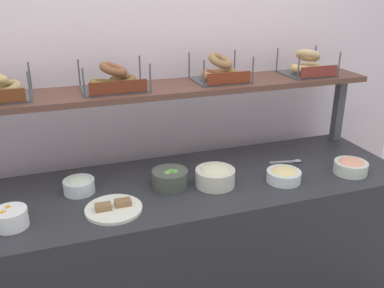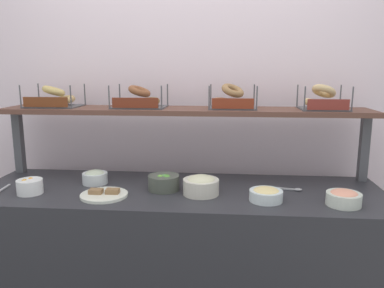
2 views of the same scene
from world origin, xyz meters
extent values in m
cube|color=white|center=(0.00, 0.55, 1.20)|extent=(3.48, 0.06, 2.40)
cube|color=#2D2D33|center=(0.00, 0.00, 0.42)|extent=(2.28, 0.70, 0.85)
cube|color=#4C4C51|center=(-1.08, 0.27, 1.05)|extent=(0.05, 0.05, 0.40)
cube|color=#4C4C51|center=(1.08, 0.27, 1.05)|extent=(0.05, 0.05, 0.40)
cube|color=brown|center=(0.00, 0.27, 1.26)|extent=(2.24, 0.32, 0.03)
cylinder|color=silver|center=(0.84, -0.18, 0.88)|extent=(0.17, 0.17, 0.06)
ellipsoid|color=#F9A182|center=(0.84, -0.18, 0.91)|extent=(0.13, 0.13, 0.04)
cylinder|color=#4B5146|center=(-0.09, -0.01, 0.89)|extent=(0.18, 0.18, 0.08)
sphere|color=#61AF42|center=(-0.08, -0.01, 0.92)|extent=(0.04, 0.04, 0.04)
sphere|color=#6CB142|center=(-0.10, -0.03, 0.92)|extent=(0.04, 0.04, 0.04)
sphere|color=#629D58|center=(-0.09, -0.01, 0.92)|extent=(0.04, 0.04, 0.04)
sphere|color=#579E3D|center=(-0.07, -0.03, 0.92)|extent=(0.05, 0.05, 0.05)
cylinder|color=beige|center=(0.13, -0.07, 0.89)|extent=(0.19, 0.19, 0.08)
ellipsoid|color=beige|center=(0.13, -0.07, 0.93)|extent=(0.15, 0.15, 0.06)
cylinder|color=white|center=(0.47, -0.15, 0.88)|extent=(0.17, 0.17, 0.06)
ellipsoid|color=#F5DA8F|center=(0.47, -0.15, 0.90)|extent=(0.13, 0.13, 0.04)
cylinder|color=white|center=(-0.80, -0.14, 0.89)|extent=(0.14, 0.14, 0.08)
sphere|color=#F6AC42|center=(-0.82, -0.15, 0.92)|extent=(0.03, 0.03, 0.03)
sphere|color=orange|center=(-0.81, -0.12, 0.92)|extent=(0.03, 0.03, 0.03)
sphere|color=gold|center=(-0.83, -0.16, 0.92)|extent=(0.03, 0.03, 0.03)
cylinder|color=white|center=(-0.51, 0.07, 0.88)|extent=(0.15, 0.15, 0.06)
ellipsoid|color=beige|center=(-0.51, 0.07, 0.91)|extent=(0.11, 0.11, 0.05)
cylinder|color=white|center=(-0.39, -0.15, 0.86)|extent=(0.25, 0.25, 0.01)
cube|color=olive|center=(-0.43, -0.15, 0.88)|extent=(0.07, 0.05, 0.02)
cube|color=olive|center=(-0.34, -0.14, 0.88)|extent=(0.07, 0.05, 0.02)
cube|color=#B7B7BC|center=(0.57, 0.05, 0.86)|extent=(0.14, 0.04, 0.01)
ellipsoid|color=#B7B7BC|center=(0.66, 0.03, 0.86)|extent=(0.04, 0.03, 0.01)
cube|color=#B7B7BC|center=(-0.98, -0.09, 0.86)|extent=(0.02, 0.14, 0.01)
cube|color=#4C4C51|center=(-0.83, 0.29, 1.28)|extent=(0.33, 0.24, 0.01)
cylinder|color=#4C4C51|center=(-0.99, 0.17, 1.35)|extent=(0.01, 0.01, 0.14)
cylinder|color=#4C4C51|center=(-0.67, 0.17, 1.35)|extent=(0.01, 0.01, 0.14)
cylinder|color=#4C4C51|center=(-0.99, 0.40, 1.35)|extent=(0.01, 0.01, 0.14)
cylinder|color=#4C4C51|center=(-0.67, 0.40, 1.35)|extent=(0.01, 0.01, 0.14)
cube|color=brown|center=(-0.83, 0.17, 1.32)|extent=(0.28, 0.01, 0.06)
torus|color=tan|center=(-0.89, 0.26, 1.32)|extent=(0.20, 0.20, 0.06)
torus|color=tan|center=(-0.78, 0.32, 1.32)|extent=(0.20, 0.20, 0.06)
torus|color=tan|center=(-0.83, 0.29, 1.38)|extent=(0.18, 0.18, 0.08)
cube|color=#4C4C51|center=(-0.28, 0.28, 1.28)|extent=(0.32, 0.24, 0.01)
cylinder|color=#4C4C51|center=(-0.44, 0.17, 1.35)|extent=(0.01, 0.01, 0.14)
cylinder|color=#4C4C51|center=(-0.12, 0.17, 1.35)|extent=(0.01, 0.01, 0.14)
cylinder|color=#4C4C51|center=(-0.44, 0.40, 1.35)|extent=(0.01, 0.01, 0.14)
cylinder|color=#4C4C51|center=(-0.12, 0.40, 1.35)|extent=(0.01, 0.01, 0.14)
cube|color=maroon|center=(-0.28, 0.16, 1.32)|extent=(0.28, 0.01, 0.06)
torus|color=brown|center=(-0.34, 0.25, 1.32)|extent=(0.20, 0.19, 0.06)
torus|color=brown|center=(-0.23, 0.32, 1.31)|extent=(0.20, 0.20, 0.05)
torus|color=brown|center=(-0.28, 0.28, 1.38)|extent=(0.17, 0.17, 0.08)
cube|color=#4C4C51|center=(0.29, 0.29, 1.28)|extent=(0.28, 0.24, 0.01)
cylinder|color=#4C4C51|center=(0.15, 0.17, 1.35)|extent=(0.01, 0.01, 0.14)
cylinder|color=#4C4C51|center=(0.43, 0.17, 1.35)|extent=(0.01, 0.01, 0.14)
cylinder|color=#4C4C51|center=(0.15, 0.40, 1.35)|extent=(0.01, 0.01, 0.14)
cylinder|color=#4C4C51|center=(0.43, 0.40, 1.35)|extent=(0.01, 0.01, 0.14)
cube|color=maroon|center=(0.29, 0.17, 1.32)|extent=(0.24, 0.01, 0.06)
torus|color=#A76D46|center=(0.24, 0.26, 1.32)|extent=(0.19, 0.19, 0.06)
torus|color=#9F6F40|center=(0.33, 0.33, 1.31)|extent=(0.20, 0.20, 0.05)
torus|color=#976F45|center=(0.29, 0.29, 1.39)|extent=(0.20, 0.20, 0.10)
cube|color=#4C4C51|center=(0.82, 0.27, 1.28)|extent=(0.27, 0.24, 0.01)
cylinder|color=#4C4C51|center=(0.69, 0.16, 1.35)|extent=(0.01, 0.01, 0.14)
cylinder|color=#4C4C51|center=(0.95, 0.16, 1.35)|extent=(0.01, 0.01, 0.14)
cylinder|color=#4C4C51|center=(0.69, 0.39, 1.35)|extent=(0.01, 0.01, 0.14)
cylinder|color=#4C4C51|center=(0.95, 0.39, 1.35)|extent=(0.01, 0.01, 0.14)
cube|color=maroon|center=(0.82, 0.15, 1.32)|extent=(0.23, 0.01, 0.06)
torus|color=tan|center=(0.78, 0.24, 1.32)|extent=(0.17, 0.16, 0.06)
torus|color=tan|center=(0.86, 0.31, 1.31)|extent=(0.17, 0.16, 0.05)
torus|color=#D5B37A|center=(0.82, 0.27, 1.39)|extent=(0.20, 0.20, 0.10)
camera|label=1|loc=(-0.59, -1.79, 1.81)|focal=39.52mm
camera|label=2|loc=(0.26, -2.05, 1.52)|focal=35.82mm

